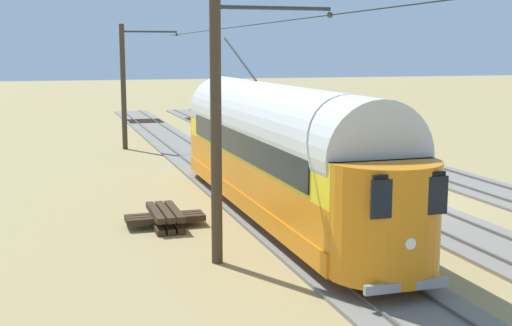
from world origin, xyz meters
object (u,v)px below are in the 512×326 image
Objects in this scene: vintage_streetcar at (276,148)px; switch_stand at (403,143)px; catenary_pole_mid_near at (220,123)px; spare_tie_stack at (165,218)px; catenary_pole_foreground at (125,84)px.

vintage_streetcar is 14.83m from switch_stand.
vintage_streetcar is 2.53× the size of catenary_pole_mid_near.
switch_stand is at bearing -143.03° from spare_tie_stack.
switch_stand is 17.60m from spare_tie_stack.
vintage_streetcar reaches higher than spare_tie_stack.
catenary_pole_foreground is at bearing -80.47° from vintage_streetcar.
catenary_pole_foreground is 2.83× the size of spare_tie_stack.
catenary_pole_mid_near is at bearing 100.78° from spare_tie_stack.
spare_tie_stack is (3.66, 0.13, -1.99)m from vintage_streetcar.
switch_stand is 0.51× the size of spare_tie_stack.
spare_tie_stack is at bearing 87.46° from catenary_pole_foreground.
catenary_pole_mid_near is (0.00, 21.39, 0.00)m from catenary_pole_foreground.
switch_stand is at bearing 153.03° from catenary_pole_foreground.
spare_tie_stack is (14.06, 10.58, -0.43)m from switch_stand.
catenary_pole_foreground is at bearing -26.97° from switch_stand.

